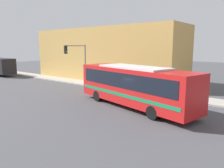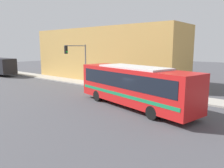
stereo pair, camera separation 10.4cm
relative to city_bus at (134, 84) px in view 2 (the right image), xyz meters
The scene contains 9 objects.
ground_plane 2.22m from the city_bus, 108.27° to the right, with size 120.00×120.00×0.00m, color #47474C.
sidewalk 19.68m from the city_bus, 74.12° to the left, with size 2.48×70.00×0.15m.
building_facade 15.03m from the city_bus, 49.95° to the left, with size 6.00×23.15×7.26m.
city_bus is the anchor object (origin of this frame).
delivery_truck 28.46m from the city_bus, 85.56° to the left, with size 2.31×8.02×2.86m.
fire_hydrant 5.78m from the city_bus, 33.08° to the left, with size 0.27×0.37×0.81m.
traffic_light_pole 11.18m from the city_bus, 70.47° to the left, with size 3.28×0.35×4.85m.
parking_meter 9.39m from the city_bus, 59.69° to the left, with size 0.14×0.14×1.38m.
pedestrian_near_corner 11.05m from the city_bus, 60.54° to the left, with size 0.34×0.34×1.61m.
Camera 2 is at (-13.63, -8.20, 4.70)m, focal length 35.00 mm.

